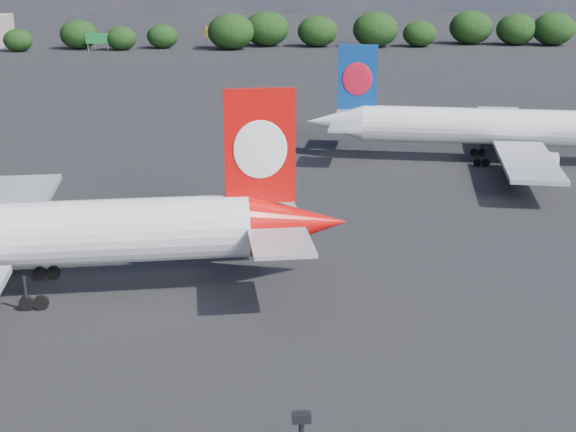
{
  "coord_description": "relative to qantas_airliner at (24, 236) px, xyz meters",
  "views": [
    {
      "loc": [
        11.7,
        -35.6,
        23.65
      ],
      "look_at": [
        16.0,
        12.0,
        8.0
      ],
      "focal_mm": 50.0,
      "sensor_mm": 36.0,
      "label": 1
    }
  ],
  "objects": [
    {
      "name": "billboard_yellow",
      "position": [
        14.23,
        162.31,
        -0.62
      ],
      "size": [
        5.0,
        0.3,
        5.5
      ],
      "color": "gold",
      "rests_on": "ground"
    },
    {
      "name": "ground",
      "position": [
        2.23,
        40.31,
        -4.49
      ],
      "size": [
        500.0,
        500.0,
        0.0
      ],
      "primitive_type": "plane",
      "color": "black",
      "rests_on": "ground"
    },
    {
      "name": "horizon_treeline",
      "position": [
        22.84,
        160.58,
        -0.32
      ],
      "size": [
        203.21,
        17.3,
        9.35
      ],
      "color": "black",
      "rests_on": "ground"
    },
    {
      "name": "qantas_airliner",
      "position": [
        0.0,
        0.0,
        0.0
      ],
      "size": [
        45.11,
        42.84,
        14.74
      ],
      "color": "white",
      "rests_on": "ground"
    },
    {
      "name": "china_southern_airliner",
      "position": [
        45.93,
        35.48,
        -0.36
      ],
      "size": [
        41.25,
        39.47,
        13.57
      ],
      "color": "white",
      "rests_on": "ground"
    },
    {
      "name": "highway_sign",
      "position": [
        -15.77,
        156.31,
        -1.36
      ],
      "size": [
        6.0,
        0.3,
        4.5
      ],
      "color": "#146428",
      "rests_on": "ground"
    }
  ]
}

